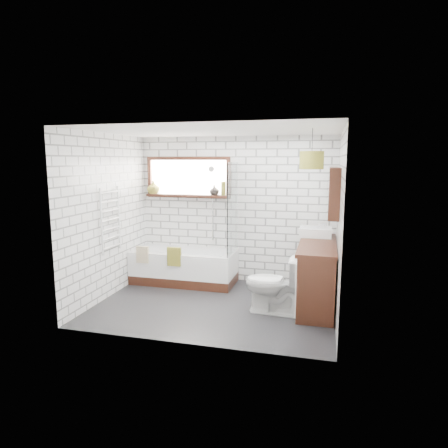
% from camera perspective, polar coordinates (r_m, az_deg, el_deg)
% --- Properties ---
extents(floor, '(3.40, 2.60, 0.01)m').
position_cam_1_polar(floor, '(5.99, -1.26, -11.48)').
color(floor, black).
rests_on(floor, ground).
extents(ceiling, '(3.40, 2.60, 0.01)m').
position_cam_1_polar(ceiling, '(5.62, -1.35, 13.24)').
color(ceiling, white).
rests_on(ceiling, ground).
extents(wall_back, '(3.40, 0.01, 2.50)m').
position_cam_1_polar(wall_back, '(6.92, 1.66, 2.06)').
color(wall_back, white).
rests_on(wall_back, ground).
extents(wall_front, '(3.40, 0.01, 2.50)m').
position_cam_1_polar(wall_front, '(4.45, -5.91, -1.98)').
color(wall_front, white).
rests_on(wall_front, ground).
extents(wall_left, '(0.01, 2.60, 2.50)m').
position_cam_1_polar(wall_left, '(6.35, -16.28, 1.05)').
color(wall_left, white).
rests_on(wall_left, ground).
extents(wall_right, '(0.01, 2.60, 2.50)m').
position_cam_1_polar(wall_right, '(5.46, 16.18, -0.22)').
color(wall_right, white).
rests_on(wall_right, ground).
extents(window, '(1.52, 0.16, 0.68)m').
position_cam_1_polar(window, '(7.07, -5.18, 6.65)').
color(window, black).
rests_on(window, wall_back).
extents(towel_radiator, '(0.06, 0.52, 1.00)m').
position_cam_1_polar(towel_radiator, '(6.33, -15.91, 0.59)').
color(towel_radiator, white).
rests_on(towel_radiator, wall_left).
extents(mirror_cabinet, '(0.16, 1.20, 0.70)m').
position_cam_1_polar(mirror_cabinet, '(6.01, 15.40, 4.49)').
color(mirror_cabinet, black).
rests_on(mirror_cabinet, wall_right).
extents(shower_riser, '(0.02, 0.02, 1.30)m').
position_cam_1_polar(shower_riser, '(6.97, -1.63, 2.93)').
color(shower_riser, silver).
rests_on(shower_riser, wall_back).
extents(bathtub, '(1.75, 0.77, 0.57)m').
position_cam_1_polar(bathtub, '(6.97, -5.68, -6.04)').
color(bathtub, white).
rests_on(bathtub, floor).
extents(shower_screen, '(0.02, 0.72, 1.50)m').
position_cam_1_polar(shower_screen, '(6.52, 1.26, 2.22)').
color(shower_screen, white).
rests_on(shower_screen, bathtub).
extents(towel_green, '(0.23, 0.06, 0.31)m').
position_cam_1_polar(towel_green, '(6.56, -7.13, -4.64)').
color(towel_green, olive).
rests_on(towel_green, bathtub).
extents(towel_beige, '(0.21, 0.05, 0.28)m').
position_cam_1_polar(towel_beige, '(6.79, -11.56, -4.30)').
color(towel_beige, '#C1B386').
rests_on(towel_beige, bathtub).
extents(vanity, '(0.52, 1.62, 0.93)m').
position_cam_1_polar(vanity, '(5.99, 13.19, -6.98)').
color(vanity, black).
rests_on(vanity, floor).
extents(basin, '(0.48, 0.42, 0.14)m').
position_cam_1_polar(basin, '(6.36, 12.95, -1.09)').
color(basin, white).
rests_on(basin, vanity).
extents(tap, '(0.03, 0.03, 0.15)m').
position_cam_1_polar(tap, '(6.35, 14.41, -0.64)').
color(tap, silver).
rests_on(tap, vanity).
extents(toilet, '(0.52, 0.84, 0.83)m').
position_cam_1_polar(toilet, '(5.60, 7.23, -8.49)').
color(toilet, white).
rests_on(toilet, floor).
extents(vase_olive, '(0.27, 0.27, 0.23)m').
position_cam_1_polar(vase_olive, '(7.30, -10.06, 5.02)').
color(vase_olive, olive).
rests_on(vase_olive, window).
extents(vase_dark, '(0.19, 0.19, 0.18)m').
position_cam_1_polar(vase_dark, '(6.91, -1.41, 4.70)').
color(vase_dark, black).
rests_on(vase_dark, window).
extents(bottle, '(0.10, 0.10, 0.24)m').
position_cam_1_polar(bottle, '(6.86, -0.10, 4.93)').
color(bottle, olive).
rests_on(bottle, window).
extents(pendant, '(0.31, 0.31, 0.23)m').
position_cam_1_polar(pendant, '(5.25, 12.41, 8.90)').
color(pendant, olive).
rests_on(pendant, ceiling).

